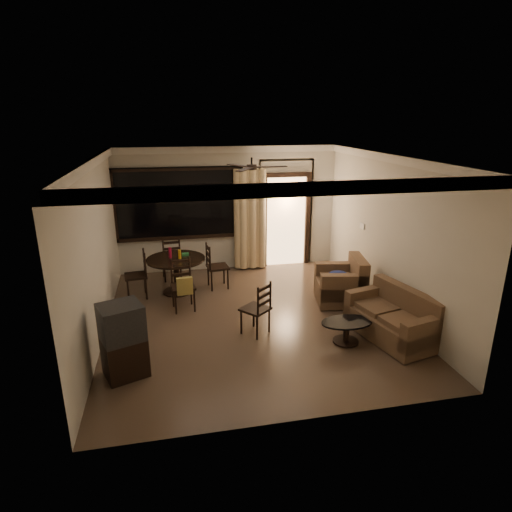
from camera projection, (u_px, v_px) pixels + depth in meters
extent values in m
plane|color=#7F6651|center=(252.00, 318.00, 7.60)|extent=(5.50, 5.50, 0.00)
plane|color=beige|center=(229.00, 209.00, 9.73)|extent=(5.00, 0.00, 5.00)
plane|color=beige|center=(301.00, 313.00, 4.61)|extent=(5.00, 0.00, 5.00)
plane|color=beige|center=(95.00, 252.00, 6.69)|extent=(0.00, 5.50, 5.50)
plane|color=beige|center=(389.00, 235.00, 7.65)|extent=(0.00, 5.50, 5.50)
plane|color=white|center=(252.00, 157.00, 6.73)|extent=(5.50, 5.50, 0.00)
cube|color=black|center=(179.00, 204.00, 9.43)|extent=(2.70, 0.04, 1.45)
cylinder|color=black|center=(182.00, 167.00, 9.12)|extent=(3.20, 0.03, 0.03)
cube|color=#FFC684|center=(286.00, 222.00, 10.05)|extent=(0.91, 0.03, 2.08)
cube|color=white|center=(362.00, 226.00, 8.65)|extent=(0.02, 0.18, 0.12)
cylinder|color=black|center=(252.00, 161.00, 6.75)|extent=(0.03, 0.03, 0.12)
cylinder|color=black|center=(252.00, 167.00, 6.78)|extent=(0.16, 0.16, 0.08)
cylinder|color=black|center=(176.00, 259.00, 8.51)|extent=(1.16, 1.16, 0.04)
cylinder|color=black|center=(177.00, 276.00, 8.62)|extent=(0.12, 0.12, 0.68)
cylinder|color=black|center=(178.00, 291.00, 8.72)|extent=(0.58, 0.58, 0.03)
cylinder|color=maroon|center=(170.00, 253.00, 8.48)|extent=(0.06, 0.06, 0.22)
cylinder|color=#C98D15|center=(180.00, 254.00, 8.45)|extent=(0.06, 0.06, 0.18)
cube|color=#268140|center=(185.00, 254.00, 8.66)|extent=(0.14, 0.10, 0.05)
cube|color=black|center=(136.00, 276.00, 8.35)|extent=(0.46, 0.46, 0.04)
cube|color=black|center=(218.00, 267.00, 8.84)|extent=(0.46, 0.46, 0.04)
cube|color=black|center=(183.00, 287.00, 7.82)|extent=(0.46, 0.46, 0.04)
cube|color=#ACA049|center=(185.00, 286.00, 7.58)|extent=(0.29, 0.11, 0.32)
cube|color=black|center=(171.00, 259.00, 9.31)|extent=(0.46, 0.46, 0.04)
cube|color=black|center=(125.00, 356.00, 5.87)|extent=(0.68, 0.65, 0.55)
cube|color=black|center=(121.00, 322.00, 5.71)|extent=(0.68, 0.65, 0.49)
cube|color=black|center=(141.00, 317.00, 5.85)|extent=(0.16, 0.38, 0.34)
cube|color=#422B1E|center=(391.00, 326.00, 6.87)|extent=(1.11, 1.62, 0.37)
cube|color=#422B1E|center=(407.00, 306.00, 6.90)|extent=(0.53, 1.48, 0.60)
cube|color=#422B1E|center=(423.00, 334.00, 6.25)|extent=(0.80, 0.35, 0.46)
cube|color=#422B1E|center=(365.00, 301.00, 7.38)|extent=(0.80, 0.35, 0.46)
cube|color=#422B1E|center=(390.00, 315.00, 6.79)|extent=(0.84, 1.38, 0.11)
cube|color=#422B1E|center=(340.00, 291.00, 8.21)|extent=(1.01, 1.01, 0.41)
cube|color=#422B1E|center=(358.00, 274.00, 8.11)|extent=(0.36, 0.89, 0.66)
cube|color=#422B1E|center=(344.00, 288.00, 7.82)|extent=(0.89, 0.34, 0.51)
cube|color=#422B1E|center=(337.00, 275.00, 8.47)|extent=(0.89, 0.34, 0.51)
cube|color=#422B1E|center=(338.00, 280.00, 8.13)|extent=(0.72, 0.76, 0.12)
ellipsoid|color=#131955|center=(338.00, 274.00, 8.10)|extent=(0.37, 0.31, 0.11)
ellipsoid|color=black|center=(347.00, 322.00, 6.69)|extent=(0.83, 0.50, 0.03)
cylinder|color=black|center=(346.00, 332.00, 6.74)|extent=(0.09, 0.09, 0.33)
cylinder|color=black|center=(346.00, 341.00, 6.79)|extent=(0.41, 0.41, 0.03)
cube|color=black|center=(255.00, 309.00, 6.95)|extent=(0.57, 0.57, 0.04)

